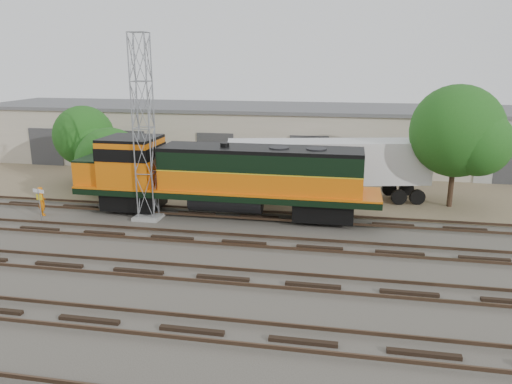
% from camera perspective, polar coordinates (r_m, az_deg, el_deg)
% --- Properties ---
extents(ground, '(140.00, 140.00, 0.00)m').
position_cam_1_polar(ground, '(25.26, -2.10, -7.13)').
color(ground, '#47423A').
rests_on(ground, ground).
extents(dirt_strip, '(80.00, 16.00, 0.02)m').
position_cam_1_polar(dirt_strip, '(39.33, 2.72, 1.01)').
color(dirt_strip, '#726047').
rests_on(dirt_strip, ground).
extents(tracks, '(80.00, 20.40, 0.28)m').
position_cam_1_polar(tracks, '(22.56, -3.80, -9.75)').
color(tracks, black).
rests_on(tracks, ground).
extents(warehouse, '(58.40, 10.40, 5.30)m').
position_cam_1_polar(warehouse, '(46.58, 4.20, 6.50)').
color(warehouse, beige).
rests_on(warehouse, ground).
extents(locomotive, '(18.80, 3.30, 4.52)m').
position_cam_1_polar(locomotive, '(30.61, -4.14, 1.85)').
color(locomotive, black).
rests_on(locomotive, tracks).
extents(signal_tower, '(1.61, 1.61, 10.95)m').
position_cam_1_polar(signal_tower, '(30.27, -12.68, 6.68)').
color(signal_tower, gray).
rests_on(signal_tower, ground).
extents(sign_post, '(0.84, 0.25, 2.09)m').
position_cam_1_polar(sign_post, '(32.26, -23.53, -0.73)').
color(sign_post, gray).
rests_on(sign_post, ground).
extents(worker, '(0.78, 0.78, 1.83)m').
position_cam_1_polar(worker, '(33.84, -23.27, -0.97)').
color(worker, orange).
rests_on(worker, ground).
extents(semi_trailer, '(13.80, 5.52, 4.16)m').
position_cam_1_polar(semi_trailer, '(34.33, 8.73, 3.25)').
color(semi_trailer, silver).
rests_on(semi_trailer, ground).
extents(tree_west, '(4.86, 4.62, 6.05)m').
position_cam_1_polar(tree_west, '(40.82, -18.90, 5.90)').
color(tree_west, '#382619').
rests_on(tree_west, ground).
extents(tree_mid, '(5.25, 5.00, 5.00)m').
position_cam_1_polar(tree_mid, '(37.86, -16.09, 3.08)').
color(tree_mid, '#382619').
rests_on(tree_mid, ground).
extents(tree_east, '(6.22, 5.92, 7.99)m').
position_cam_1_polar(tree_east, '(34.43, 22.51, 6.13)').
color(tree_east, '#382619').
rests_on(tree_east, ground).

